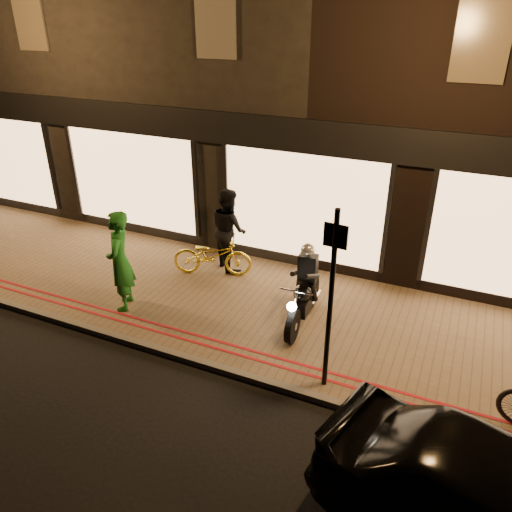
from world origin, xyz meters
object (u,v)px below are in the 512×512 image
(bicycle_gold, at_px, (212,256))
(person_green, at_px, (120,261))
(sign_post, at_px, (331,294))
(motorcycle, at_px, (304,293))

(bicycle_gold, height_order, person_green, person_green)
(sign_post, height_order, bicycle_gold, sign_post)
(motorcycle, relative_size, bicycle_gold, 1.11)
(sign_post, distance_m, bicycle_gold, 4.36)
(motorcycle, bearing_deg, person_green, -167.18)
(sign_post, bearing_deg, person_green, 172.45)
(person_green, bearing_deg, bicycle_gold, 127.46)
(sign_post, relative_size, bicycle_gold, 1.71)
(motorcycle, distance_m, person_green, 3.59)
(motorcycle, bearing_deg, sign_post, -62.54)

